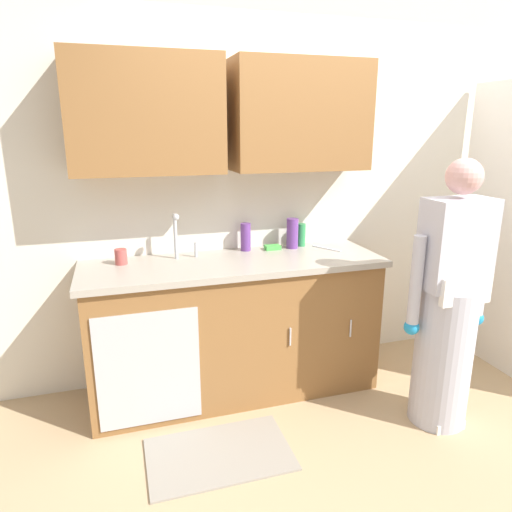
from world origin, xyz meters
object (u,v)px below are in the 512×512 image
(bottle_water_tall, at_px, (292,233))
(bottle_dish_liquid, at_px, (246,237))
(person_at_sink, at_px, (447,317))
(sponge, at_px, (273,247))
(bottle_water_short, at_px, (301,235))
(sink, at_px, (186,266))
(knife_on_counter, at_px, (327,248))
(cup_by_sink, at_px, (121,257))

(bottle_water_tall, xyz_separation_m, bottle_dish_liquid, (-0.34, 0.03, -0.01))
(person_at_sink, relative_size, sponge, 14.73)
(bottle_water_short, height_order, sponge, bottle_water_short)
(person_at_sink, bearing_deg, sink, 153.18)
(knife_on_counter, bearing_deg, person_at_sink, 176.22)
(knife_on_counter, distance_m, sponge, 0.39)
(sponge, bearing_deg, bottle_dish_liquid, 170.87)
(person_at_sink, height_order, bottle_dish_liquid, person_at_sink)
(bottle_dish_liquid, relative_size, cup_by_sink, 1.97)
(bottle_water_tall, relative_size, knife_on_counter, 0.89)
(bottle_water_tall, bearing_deg, cup_by_sink, -176.83)
(person_at_sink, distance_m, sponge, 1.23)
(bottle_water_short, bearing_deg, person_at_sink, -59.56)
(knife_on_counter, height_order, sponge, sponge)
(bottle_water_tall, distance_m, cup_by_sink, 1.19)
(sponge, bearing_deg, sink, -164.36)
(sink, height_order, bottle_dish_liquid, sink)
(sink, bearing_deg, sponge, 15.64)
(bottle_water_short, bearing_deg, sponge, -170.80)
(bottle_dish_liquid, bearing_deg, bottle_water_tall, -5.25)
(sink, xyz_separation_m, bottle_water_tall, (0.80, 0.18, 0.12))
(bottle_water_tall, bearing_deg, bottle_dish_liquid, 174.75)
(person_at_sink, xyz_separation_m, bottle_dish_liquid, (-0.98, 0.94, 0.34))
(cup_by_sink, bearing_deg, bottle_dish_liquid, 6.51)
(person_at_sink, xyz_separation_m, knife_on_counter, (-0.41, 0.81, 0.25))
(sink, height_order, bottle_water_tall, sink)
(sink, bearing_deg, cup_by_sink, 163.67)
(bottle_water_tall, height_order, knife_on_counter, bottle_water_tall)
(sink, height_order, cup_by_sink, sink)
(sink, distance_m, sponge, 0.67)
(cup_by_sink, relative_size, knife_on_counter, 0.41)
(person_at_sink, distance_m, bottle_water_tall, 1.16)
(cup_by_sink, distance_m, sponge, 1.04)
(sponge, bearing_deg, person_at_sink, -48.99)
(knife_on_counter, bearing_deg, bottle_water_short, 16.45)
(bottle_dish_liquid, bearing_deg, knife_on_counter, -12.49)
(bottle_water_short, distance_m, cup_by_sink, 1.28)
(person_at_sink, bearing_deg, bottle_dish_liquid, 136.24)
(bottle_water_tall, relative_size, bottle_water_short, 1.30)
(bottle_water_tall, distance_m, knife_on_counter, 0.27)
(cup_by_sink, distance_m, knife_on_counter, 1.42)
(sink, xyz_separation_m, knife_on_counter, (1.02, 0.09, 0.02))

